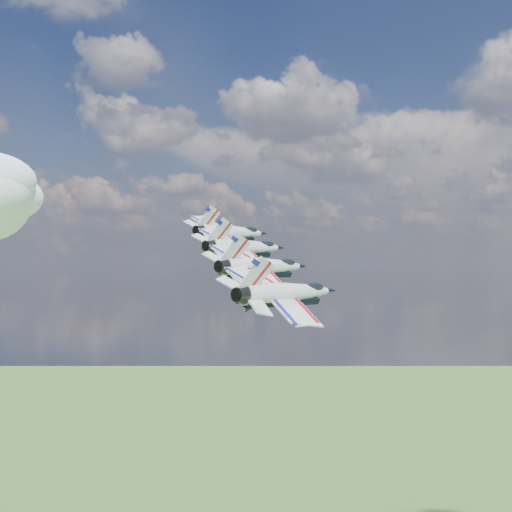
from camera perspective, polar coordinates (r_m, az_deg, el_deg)
The scene contains 4 objects.
jet_0 at distance 102.73m, azimuth -1.82°, elevation 1.93°, with size 10.25×15.17×4.53m, color white, non-canonical shape.
jet_1 at distance 90.89m, azimuth -0.68°, elevation 0.73°, with size 10.25×15.17×4.53m, color white, non-canonical shape.
jet_2 at distance 79.15m, azimuth 0.79°, elevation -0.83°, with size 10.25×15.17×4.53m, color white, non-canonical shape.
jet_3 at distance 67.56m, azimuth 2.77°, elevation -2.93°, with size 10.25×15.17×4.53m, color white, non-canonical shape.
Camera 1 is at (33.17, -55.18, 141.43)m, focal length 50.00 mm.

